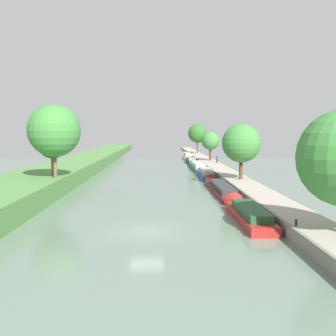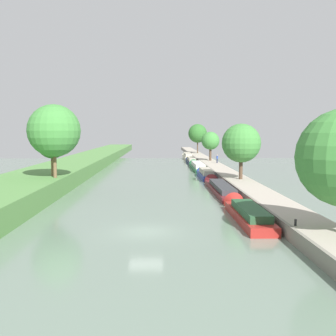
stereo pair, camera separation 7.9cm
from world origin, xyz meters
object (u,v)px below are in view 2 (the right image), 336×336
(narrowboat_red, at_px, (246,213))
(person_walking, at_px, (217,159))
(narrowboat_blue, at_px, (205,174))
(narrowboat_navy, at_px, (191,160))
(mooring_bollard_near, at_px, (296,222))
(narrowboat_green, at_px, (197,166))
(narrowboat_maroon, at_px, (220,188))
(narrowboat_cream, at_px, (187,156))
(mooring_bollard_far, at_px, (192,153))

(narrowboat_red, relative_size, person_walking, 7.21)
(narrowboat_blue, distance_m, narrowboat_navy, 29.40)
(narrowboat_red, bearing_deg, mooring_bollard_near, -74.14)
(narrowboat_green, bearing_deg, narrowboat_navy, 90.06)
(narrowboat_red, height_order, narrowboat_maroon, narrowboat_red)
(narrowboat_red, bearing_deg, narrowboat_cream, 89.88)
(narrowboat_red, bearing_deg, person_walking, 84.78)
(narrowboat_blue, xyz_separation_m, narrowboat_cream, (0.16, 43.42, 0.07))
(narrowboat_green, relative_size, person_walking, 10.19)
(narrowboat_maroon, distance_m, mooring_bollard_near, 22.15)
(narrowboat_green, height_order, narrowboat_navy, narrowboat_navy)
(narrowboat_maroon, xyz_separation_m, mooring_bollard_far, (1.79, 64.87, 0.75))
(narrowboat_green, distance_m, person_walking, 5.02)
(narrowboat_green, height_order, mooring_bollard_far, mooring_bollard_far)
(narrowboat_cream, relative_size, mooring_bollard_far, 34.44)
(person_walking, bearing_deg, mooring_bollard_far, 94.05)
(narrowboat_maroon, bearing_deg, narrowboat_cream, 89.94)
(narrowboat_green, distance_m, narrowboat_cream, 29.10)
(narrowboat_blue, height_order, narrowboat_green, narrowboat_blue)
(narrowboat_maroon, xyz_separation_m, narrowboat_navy, (-0.07, 43.99, 0.11))
(narrowboat_red, relative_size, mooring_bollard_near, 26.60)
(person_walking, xyz_separation_m, mooring_bollard_near, (-2.38, -53.33, -0.65))
(narrowboat_blue, distance_m, person_walking, 17.27)
(narrowboat_green, height_order, mooring_bollard_near, mooring_bollard_near)
(narrowboat_red, height_order, narrowboat_blue, narrowboat_blue)
(narrowboat_red, height_order, narrowboat_navy, narrowboat_navy)
(narrowboat_maroon, bearing_deg, narrowboat_red, -90.35)
(narrowboat_cream, height_order, mooring_bollard_far, narrowboat_cream)
(mooring_bollard_far, bearing_deg, narrowboat_maroon, -91.58)
(narrowboat_navy, distance_m, mooring_bollard_far, 20.97)
(person_walking, bearing_deg, mooring_bollard_near, -92.56)
(narrowboat_maroon, relative_size, mooring_bollard_far, 36.83)
(person_walking, relative_size, mooring_bollard_near, 3.69)
(narrowboat_red, xyz_separation_m, mooring_bollard_far, (1.89, 80.29, 0.68))
(narrowboat_navy, bearing_deg, narrowboat_green, -89.94)
(narrowboat_green, bearing_deg, mooring_bollard_far, 87.05)
(narrowboat_maroon, distance_m, narrowboat_blue, 14.59)
(narrowboat_maroon, relative_size, narrowboat_green, 0.98)
(narrowboat_blue, distance_m, narrowboat_green, 14.32)
(narrowboat_red, xyz_separation_m, narrowboat_maroon, (0.09, 15.42, -0.07))
(narrowboat_blue, bearing_deg, narrowboat_green, 89.80)
(mooring_bollard_near, bearing_deg, narrowboat_green, 92.08)
(narrowboat_navy, distance_m, narrowboat_cream, 14.02)
(person_walking, bearing_deg, narrowboat_blue, -104.39)
(narrowboat_cream, bearing_deg, narrowboat_navy, -90.53)
(narrowboat_maroon, height_order, narrowboat_navy, narrowboat_navy)
(mooring_bollard_far, bearing_deg, narrowboat_red, -91.35)
(narrowboat_green, relative_size, narrowboat_cream, 1.09)
(narrowboat_red, xyz_separation_m, person_walking, (4.27, 46.69, 1.33))
(narrowboat_maroon, bearing_deg, person_walking, 82.40)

